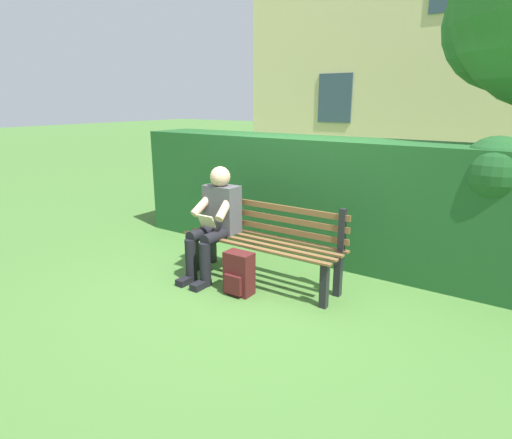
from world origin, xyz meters
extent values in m
plane|color=#477533|center=(0.00, 0.00, 0.00)|extent=(60.00, 60.00, 0.00)
cube|color=black|center=(-0.80, 0.15, 0.22)|extent=(0.07, 0.07, 0.45)
cube|color=black|center=(0.80, 0.15, 0.22)|extent=(0.07, 0.07, 0.45)
cube|color=black|center=(-0.80, -0.15, 0.22)|extent=(0.07, 0.07, 0.45)
cube|color=black|center=(0.80, -0.15, 0.22)|extent=(0.07, 0.07, 0.45)
cube|color=brown|center=(0.00, -0.20, 0.46)|extent=(1.77, 0.06, 0.02)
cube|color=brown|center=(0.00, -0.07, 0.46)|extent=(1.77, 0.06, 0.02)
cube|color=brown|center=(0.00, 0.07, 0.46)|extent=(1.77, 0.06, 0.02)
cube|color=brown|center=(0.00, 0.20, 0.46)|extent=(1.77, 0.06, 0.02)
cube|color=black|center=(-0.80, -0.19, 0.67)|extent=(0.06, 0.06, 0.42)
cube|color=black|center=(0.80, -0.19, 0.67)|extent=(0.06, 0.06, 0.42)
cube|color=brown|center=(0.00, -0.19, 0.56)|extent=(1.77, 0.02, 0.06)
cube|color=brown|center=(0.00, -0.19, 0.67)|extent=(1.77, 0.02, 0.06)
cube|color=brown|center=(0.00, -0.19, 0.79)|extent=(1.77, 0.02, 0.06)
cube|color=#4C4C51|center=(0.53, -0.02, 0.73)|extent=(0.38, 0.22, 0.52)
sphere|color=#D8AD8C|center=(0.53, 0.00, 1.09)|extent=(0.22, 0.22, 0.22)
cylinder|color=black|center=(0.43, 0.19, 0.49)|extent=(0.13, 0.42, 0.13)
cylinder|color=black|center=(0.63, 0.19, 0.49)|extent=(0.13, 0.42, 0.13)
cylinder|color=black|center=(0.43, 0.40, 0.23)|extent=(0.12, 0.12, 0.47)
cylinder|color=black|center=(0.63, 0.40, 0.23)|extent=(0.12, 0.12, 0.47)
cube|color=black|center=(0.43, 0.48, 0.04)|extent=(0.10, 0.24, 0.07)
cube|color=black|center=(0.63, 0.48, 0.04)|extent=(0.10, 0.24, 0.07)
cylinder|color=#D8AD8C|center=(0.38, 0.12, 0.79)|extent=(0.14, 0.32, 0.26)
cylinder|color=#D8AD8C|center=(0.68, 0.12, 0.79)|extent=(0.14, 0.32, 0.26)
cube|color=beige|center=(0.53, 0.24, 0.65)|extent=(0.20, 0.07, 0.13)
cube|color=#1E5123|center=(-0.30, -1.15, 0.72)|extent=(5.49, 0.74, 1.45)
sphere|color=#1E5123|center=(-1.95, -1.04, 1.23)|extent=(0.67, 0.67, 0.67)
sphere|color=#1E5123|center=(1.07, -1.23, 1.16)|extent=(0.59, 0.59, 0.59)
sphere|color=#2D702D|center=(-1.74, -2.65, 2.74)|extent=(1.53, 1.53, 1.53)
cube|color=beige|center=(-0.15, -8.45, 3.43)|extent=(10.12, 3.11, 6.87)
cube|color=#334756|center=(2.37, -6.88, 1.92)|extent=(0.90, 0.04, 1.20)
cube|color=#4C1919|center=(0.03, 0.36, 0.22)|extent=(0.28, 0.17, 0.43)
cube|color=#4C1919|center=(0.03, 0.46, 0.13)|extent=(0.20, 0.04, 0.19)
cylinder|color=#4C1919|center=(-0.06, 0.26, 0.24)|extent=(0.04, 0.04, 0.26)
cylinder|color=#4C1919|center=(0.11, 0.26, 0.24)|extent=(0.04, 0.04, 0.26)
camera|label=1|loc=(-2.36, 3.53, 1.88)|focal=30.14mm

